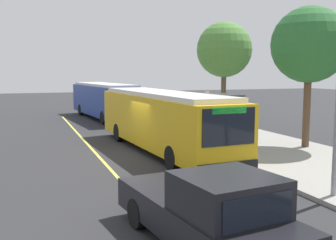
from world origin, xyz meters
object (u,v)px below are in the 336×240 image
Objects in this scene: transit_bus_second at (104,99)px; waiting_bench at (225,128)px; route_sign_post at (207,109)px; pickup_truck at (208,212)px; transit_bus_main at (162,119)px; pedestrian_commuter at (213,120)px.

transit_bus_second reaches higher than waiting_bench.
route_sign_post is at bearing -48.21° from waiting_bench.
route_sign_post reaches higher than pickup_truck.
pickup_truck is at bearing -14.02° from transit_bus_main.
route_sign_post is at bearing 154.52° from pickup_truck.
transit_bus_second is at bearing -179.91° from transit_bus_main.
transit_bus_main is 5.30m from waiting_bench.
transit_bus_second is 12.86m from pedestrian_commuter.
pedestrian_commuter is at bearing 146.72° from route_sign_post.
pickup_truck is at bearing -29.48° from waiting_bench.
waiting_bench is at bearing 20.82° from transit_bus_second.
transit_bus_second is 6.99× the size of pedestrian_commuter.
route_sign_post is (14.20, 2.69, 0.34)m from transit_bus_second.
pickup_truck is at bearing -26.72° from pedestrian_commuter.
transit_bus_second and route_sign_post have the same top height.
waiting_bench is at bearing 150.52° from pickup_truck.
pickup_truck is 12.52m from route_sign_post.
route_sign_post is (-0.46, 2.67, 0.34)m from transit_bus_main.
pedestrian_commuter is at bearing 18.11° from transit_bus_second.
transit_bus_second is at bearing -159.18° from waiting_bench.
transit_bus_main is 4.69m from pedestrian_commuter.
pickup_truck is 15.01m from waiting_bench.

